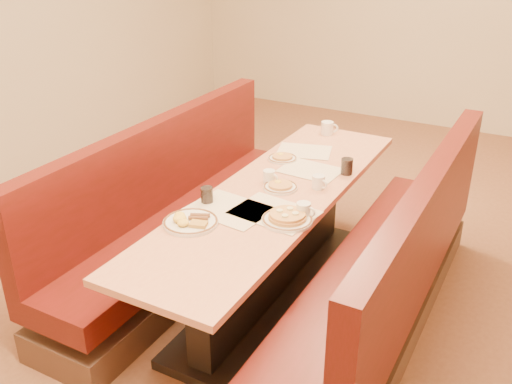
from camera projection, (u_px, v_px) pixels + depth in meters
The scene contains 18 objects.
ground at pixel (274, 294), 3.75m from camera, with size 8.00×8.00×0.00m, color #9E6647.
diner_table at pixel (275, 245), 3.59m from camera, with size 0.70×2.50×0.75m.
booth_left at pixel (180, 221), 3.91m from camera, with size 0.55×2.50×1.05m.
booth_right at pixel (388, 279), 3.27m from camera, with size 0.55×2.50×1.05m.
placemat_near_left at pixel (230, 209), 3.21m from camera, with size 0.44×0.33×0.00m, color beige.
placemat_near_right at pixel (274, 212), 3.17m from camera, with size 0.44×0.33×0.00m, color beige.
placemat_far_left at pixel (304, 151), 4.02m from camera, with size 0.37×0.28×0.00m, color beige.
placemat_far_right at pixel (311, 170), 3.71m from camera, with size 0.38×0.28×0.00m, color beige.
pancake_plate at pixel (287, 218), 3.07m from camera, with size 0.28×0.28×0.06m.
eggs_plate at pixel (190, 221), 3.05m from camera, with size 0.30×0.30×0.06m.
extra_plate_mid at pixel (280, 186), 3.46m from camera, with size 0.21×0.21×0.04m.
extra_plate_far at pixel (282, 158), 3.88m from camera, with size 0.20×0.20×0.04m.
coffee_mug_a at pixel (304, 210), 3.11m from camera, with size 0.11×0.08×0.08m.
coffee_mug_b at pixel (269, 176), 3.53m from camera, with size 0.11×0.07×0.08m.
coffee_mug_c at pixel (319, 182), 3.45m from camera, with size 0.11×0.08×0.08m.
coffee_mug_d at pixel (328, 128), 4.33m from camera, with size 0.13×0.09×0.10m.
soda_tumbler_near at pixel (207, 195), 3.27m from camera, with size 0.07×0.07×0.10m.
soda_tumbler_mid at pixel (347, 166), 3.64m from camera, with size 0.08×0.08×0.10m.
Camera 1 is at (1.38, -2.77, 2.22)m, focal length 40.00 mm.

